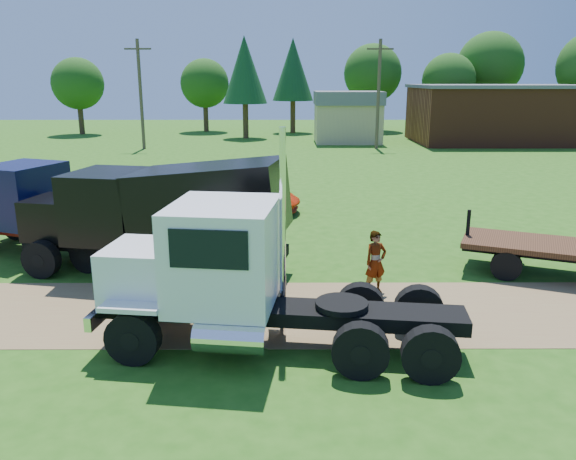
{
  "coord_description": "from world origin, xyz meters",
  "views": [
    {
      "loc": [
        -1.8,
        -13.47,
        5.84
      ],
      "look_at": [
        -1.74,
        2.2,
        1.6
      ],
      "focal_mm": 35.0,
      "sensor_mm": 36.0,
      "label": 1
    }
  ],
  "objects_px": {
    "orange_pickup": "(242,197)",
    "white_semi_tractor": "(229,276)",
    "navy_truck": "(40,209)",
    "black_dump_truck": "(162,211)",
    "spectator_a": "(376,262)"
  },
  "relations": [
    {
      "from": "orange_pickup",
      "to": "white_semi_tractor",
      "type": "bearing_deg",
      "value": -170.28
    },
    {
      "from": "white_semi_tractor",
      "to": "orange_pickup",
      "type": "bearing_deg",
      "value": 100.28
    },
    {
      "from": "navy_truck",
      "to": "orange_pickup",
      "type": "xyz_separation_m",
      "value": [
        6.39,
        6.07,
        -0.84
      ]
    },
    {
      "from": "black_dump_truck",
      "to": "navy_truck",
      "type": "distance_m",
      "value": 5.05
    },
    {
      "from": "white_semi_tractor",
      "to": "orange_pickup",
      "type": "height_order",
      "value": "white_semi_tractor"
    },
    {
      "from": "black_dump_truck",
      "to": "spectator_a",
      "type": "distance_m",
      "value": 6.55
    },
    {
      "from": "black_dump_truck",
      "to": "orange_pickup",
      "type": "height_order",
      "value": "black_dump_truck"
    },
    {
      "from": "black_dump_truck",
      "to": "orange_pickup",
      "type": "relative_size",
      "value": 1.64
    },
    {
      "from": "black_dump_truck",
      "to": "navy_truck",
      "type": "bearing_deg",
      "value": 167.17
    },
    {
      "from": "black_dump_truck",
      "to": "orange_pickup",
      "type": "bearing_deg",
      "value": 88.52
    },
    {
      "from": "orange_pickup",
      "to": "spectator_a",
      "type": "relative_size",
      "value": 2.89
    },
    {
      "from": "black_dump_truck",
      "to": "orange_pickup",
      "type": "xyz_separation_m",
      "value": [
        1.78,
        8.09,
        -1.26
      ]
    },
    {
      "from": "navy_truck",
      "to": "spectator_a",
      "type": "relative_size",
      "value": 4.0
    },
    {
      "from": "white_semi_tractor",
      "to": "black_dump_truck",
      "type": "xyz_separation_m",
      "value": [
        -2.47,
        4.87,
        0.33
      ]
    },
    {
      "from": "white_semi_tractor",
      "to": "navy_truck",
      "type": "bearing_deg",
      "value": 142.97
    }
  ]
}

